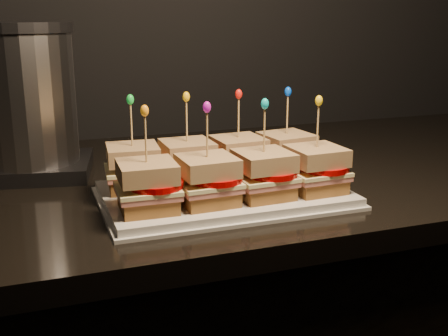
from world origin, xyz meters
name	(u,v)px	position (x,y,z in m)	size (l,w,h in m)	color
granite_slab	(163,185)	(-0.38, 1.63, 0.92)	(2.17, 0.75, 0.04)	black
platter	(224,195)	(-0.32, 1.46, 0.95)	(0.39, 0.24, 0.02)	white
platter_rim	(224,198)	(-0.32, 1.46, 0.95)	(0.40, 0.25, 0.01)	white
sandwich_0_bread_bot	(134,182)	(-0.46, 1.51, 0.97)	(0.08, 0.08, 0.02)	#5C3218
sandwich_0_ham	(134,173)	(-0.46, 1.51, 0.99)	(0.09, 0.08, 0.01)	#CE7467
sandwich_0_cheese	(133,169)	(-0.46, 1.51, 0.99)	(0.09, 0.09, 0.01)	#FEF6AA
sandwich_0_tomato	(141,165)	(-0.45, 1.51, 1.00)	(0.08, 0.08, 0.01)	#B60404
sandwich_0_bread_top	(133,154)	(-0.46, 1.51, 1.02)	(0.08, 0.08, 0.03)	#642E11
sandwich_0_pick	(131,127)	(-0.46, 1.51, 1.06)	(0.00, 0.00, 0.09)	tan
sandwich_0_frill	(130,100)	(-0.46, 1.51, 1.11)	(0.01, 0.01, 0.02)	green
sandwich_1_bread_bot	(188,177)	(-0.37, 1.51, 0.97)	(0.08, 0.08, 0.02)	#5C3218
sandwich_1_ham	(188,168)	(-0.37, 1.51, 0.99)	(0.09, 0.08, 0.01)	#CE7467
sandwich_1_cheese	(187,164)	(-0.37, 1.51, 0.99)	(0.09, 0.09, 0.01)	#FEF6AA
sandwich_1_tomato	(195,160)	(-0.36, 1.51, 1.00)	(0.08, 0.08, 0.01)	#B60404
sandwich_1_bread_top	(187,149)	(-0.37, 1.51, 1.02)	(0.08, 0.08, 0.03)	#642E11
sandwich_1_pick	(187,124)	(-0.37, 1.51, 1.06)	(0.00, 0.00, 0.09)	tan
sandwich_1_frill	(186,97)	(-0.37, 1.51, 1.11)	(0.01, 0.01, 0.02)	yellow
sandwich_2_bread_bot	(238,172)	(-0.28, 1.51, 0.97)	(0.08, 0.08, 0.02)	#5C3218
sandwich_2_ham	(238,164)	(-0.28, 1.51, 0.99)	(0.09, 0.08, 0.01)	#CE7467
sandwich_2_cheese	(238,160)	(-0.28, 1.51, 0.99)	(0.09, 0.09, 0.01)	#FEF6AA
sandwich_2_tomato	(246,156)	(-0.26, 1.51, 1.00)	(0.08, 0.08, 0.01)	#B60404
sandwich_2_bread_top	(238,145)	(-0.28, 1.51, 1.02)	(0.08, 0.08, 0.03)	#642E11
sandwich_2_pick	(239,120)	(-0.28, 1.51, 1.06)	(0.00, 0.00, 0.09)	tan
sandwich_2_frill	(239,94)	(-0.28, 1.51, 1.11)	(0.01, 0.01, 0.02)	red
sandwich_3_bread_bot	(286,167)	(-0.18, 1.51, 0.97)	(0.08, 0.08, 0.02)	#5C3218
sandwich_3_ham	(286,159)	(-0.18, 1.51, 0.99)	(0.09, 0.08, 0.01)	#CE7467
sandwich_3_cheese	(286,155)	(-0.18, 1.51, 0.99)	(0.09, 0.09, 0.01)	#FEF6AA
sandwich_3_tomato	(294,152)	(-0.17, 1.51, 1.00)	(0.08, 0.08, 0.01)	#B60404
sandwich_3_bread_top	(287,141)	(-0.18, 1.51, 1.02)	(0.08, 0.08, 0.03)	#642E11
sandwich_3_pick	(287,117)	(-0.18, 1.51, 1.06)	(0.00, 0.00, 0.09)	tan
sandwich_3_frill	(288,92)	(-0.18, 1.51, 1.11)	(0.01, 0.01, 0.02)	blue
sandwich_4_bread_bot	(148,203)	(-0.46, 1.40, 0.97)	(0.08, 0.08, 0.02)	#5C3218
sandwich_4_ham	(148,193)	(-0.46, 1.40, 0.99)	(0.09, 0.08, 0.01)	#CE7467
sandwich_4_cheese	(148,189)	(-0.46, 1.40, 0.99)	(0.09, 0.09, 0.01)	#FEF6AA
sandwich_4_tomato	(156,184)	(-0.45, 1.40, 1.00)	(0.08, 0.08, 0.01)	#B60404
sandwich_4_bread_top	(147,171)	(-0.46, 1.40, 1.02)	(0.08, 0.08, 0.03)	#642E11
sandwich_4_pick	(146,142)	(-0.46, 1.40, 1.06)	(0.00, 0.00, 0.09)	tan
sandwich_4_frill	(145,111)	(-0.46, 1.40, 1.11)	(0.01, 0.01, 0.02)	orange
sandwich_5_bread_bot	(208,196)	(-0.37, 1.40, 0.97)	(0.08, 0.08, 0.02)	#5C3218
sandwich_5_ham	(208,187)	(-0.37, 1.40, 0.99)	(0.09, 0.08, 0.01)	#CE7467
sandwich_5_cheese	(208,182)	(-0.37, 1.40, 0.99)	(0.09, 0.09, 0.01)	#FEF6AA
sandwich_5_tomato	(216,178)	(-0.36, 1.40, 1.00)	(0.08, 0.08, 0.01)	#B60404
sandwich_5_bread_top	(207,166)	(-0.37, 1.40, 1.02)	(0.08, 0.08, 0.03)	#642E11
sandwich_5_pick	(207,137)	(-0.37, 1.40, 1.06)	(0.00, 0.00, 0.09)	tan
sandwich_5_frill	(207,107)	(-0.37, 1.40, 1.11)	(0.01, 0.01, 0.02)	#C414AD
sandwich_6_bread_bot	(263,190)	(-0.28, 1.40, 0.97)	(0.08, 0.08, 0.02)	#5C3218
sandwich_6_ham	(263,181)	(-0.28, 1.40, 0.99)	(0.09, 0.08, 0.01)	#CE7467
sandwich_6_cheese	(263,177)	(-0.28, 1.40, 0.99)	(0.09, 0.09, 0.01)	#FEF6AA
sandwich_6_tomato	(272,172)	(-0.26, 1.40, 1.00)	(0.08, 0.08, 0.01)	#B60404
sandwich_6_bread_top	(264,161)	(-0.28, 1.40, 1.02)	(0.08, 0.08, 0.03)	#642E11
sandwich_6_pick	(264,133)	(-0.28, 1.40, 1.06)	(0.00, 0.00, 0.09)	tan
sandwich_6_frill	(265,104)	(-0.28, 1.40, 1.11)	(0.01, 0.01, 0.02)	#0EB4AF
sandwich_7_bread_bot	(315,184)	(-0.18, 1.40, 0.97)	(0.08, 0.08, 0.02)	#5C3218
sandwich_7_ham	(316,175)	(-0.18, 1.40, 0.99)	(0.09, 0.08, 0.01)	#CE7467
sandwich_7_cheese	(316,171)	(-0.18, 1.40, 0.99)	(0.09, 0.09, 0.01)	#FEF6AA
sandwich_7_tomato	(324,167)	(-0.17, 1.40, 1.00)	(0.08, 0.08, 0.01)	#B60404
sandwich_7_bread_top	(316,156)	(-0.18, 1.40, 1.02)	(0.08, 0.08, 0.03)	#642E11
sandwich_7_pick	(318,129)	(-0.18, 1.40, 1.06)	(0.00, 0.00, 0.09)	tan
sandwich_7_frill	(319,101)	(-0.18, 1.40, 1.11)	(0.01, 0.01, 0.02)	yellow
appliance_base	(31,168)	(-0.62, 1.73, 0.96)	(0.22, 0.18, 0.03)	#262628
appliance_body	(25,98)	(-0.62, 1.73, 1.09)	(0.18, 0.18, 0.24)	silver
appliance_lid	(18,27)	(-0.62, 1.73, 1.22)	(0.19, 0.19, 0.02)	#262628
appliance	(25,101)	(-0.62, 1.73, 1.08)	(0.22, 0.18, 0.28)	silver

